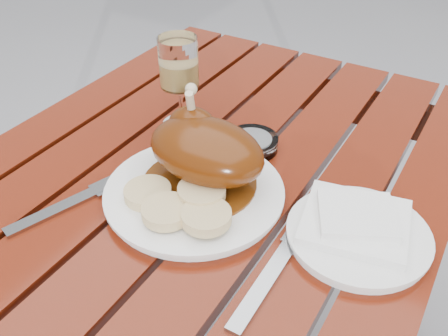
# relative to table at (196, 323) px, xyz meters

# --- Properties ---
(table) EXTENTS (0.80, 1.20, 0.75)m
(table) POSITION_rel_table_xyz_m (0.00, 0.00, 0.00)
(table) COLOR maroon
(table) RESTS_ON ground
(dinner_plate) EXTENTS (0.38, 0.38, 0.02)m
(dinner_plate) POSITION_rel_table_xyz_m (0.03, -0.02, 0.38)
(dinner_plate) COLOR white
(dinner_plate) RESTS_ON table
(roast_duck) EXTENTS (0.20, 0.19, 0.14)m
(roast_duck) POSITION_rel_table_xyz_m (0.02, 0.02, 0.45)
(roast_duck) COLOR #532609
(roast_duck) RESTS_ON dinner_plate
(bread_dumplings) EXTENTS (0.19, 0.13, 0.03)m
(bread_dumplings) POSITION_rel_table_xyz_m (0.04, -0.07, 0.41)
(bread_dumplings) COLOR tan
(bread_dumplings) RESTS_ON dinner_plate
(wine_glass) EXTENTS (0.09, 0.09, 0.18)m
(wine_glass) POSITION_rel_table_xyz_m (-0.12, 0.16, 0.47)
(wine_glass) COLOR #D7B261
(wine_glass) RESTS_ON table
(side_plate) EXTENTS (0.27, 0.27, 0.02)m
(side_plate) POSITION_rel_table_xyz_m (0.28, 0.02, 0.38)
(side_plate) COLOR white
(side_plate) RESTS_ON table
(napkin) EXTENTS (0.17, 0.17, 0.01)m
(napkin) POSITION_rel_table_xyz_m (0.27, 0.03, 0.40)
(napkin) COLOR white
(napkin) RESTS_ON side_plate
(ashtray) EXTENTS (0.13, 0.13, 0.02)m
(ashtray) POSITION_rel_table_xyz_m (0.04, 0.15, 0.39)
(ashtray) COLOR #B2B7BC
(ashtray) RESTS_ON table
(fork) EXTENTS (0.08, 0.18, 0.01)m
(fork) POSITION_rel_table_xyz_m (-0.14, -0.15, 0.38)
(fork) COLOR gray
(fork) RESTS_ON table
(knife) EXTENTS (0.02, 0.24, 0.01)m
(knife) POSITION_rel_table_xyz_m (0.20, -0.09, 0.38)
(knife) COLOR gray
(knife) RESTS_ON table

